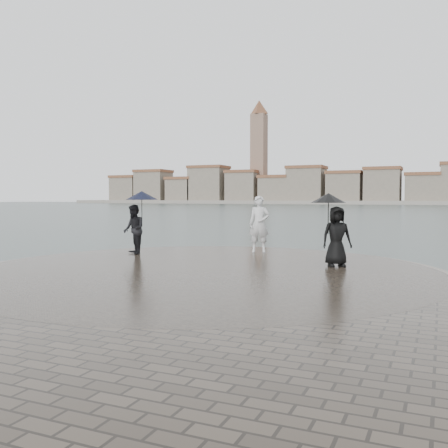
% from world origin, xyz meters
% --- Properties ---
extents(ground, '(400.00, 400.00, 0.00)m').
position_xyz_m(ground, '(0.00, 0.00, 0.00)').
color(ground, '#2B3835').
rests_on(ground, ground).
extents(kerb_ring, '(12.50, 12.50, 0.32)m').
position_xyz_m(kerb_ring, '(0.00, 3.50, 0.16)').
color(kerb_ring, gray).
rests_on(kerb_ring, ground).
extents(quay_tip, '(11.90, 11.90, 0.36)m').
position_xyz_m(quay_tip, '(0.00, 3.50, 0.18)').
color(quay_tip, '#2D261E').
rests_on(quay_tip, ground).
extents(statue, '(0.79, 0.64, 1.89)m').
position_xyz_m(statue, '(-0.02, 7.80, 1.31)').
color(statue, silver).
rests_on(statue, quay_tip).
extents(visitor_left, '(1.28, 1.13, 2.04)m').
position_xyz_m(visitor_left, '(-3.46, 5.62, 1.49)').
color(visitor_left, black).
rests_on(visitor_left, quay_tip).
extents(visitor_right, '(1.19, 0.99, 1.95)m').
position_xyz_m(visitor_right, '(2.98, 5.32, 1.43)').
color(visitor_right, black).
rests_on(visitor_right, quay_tip).
extents(far_skyline, '(260.00, 20.00, 37.00)m').
position_xyz_m(far_skyline, '(-6.29, 160.71, 5.61)').
color(far_skyline, gray).
rests_on(far_skyline, ground).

